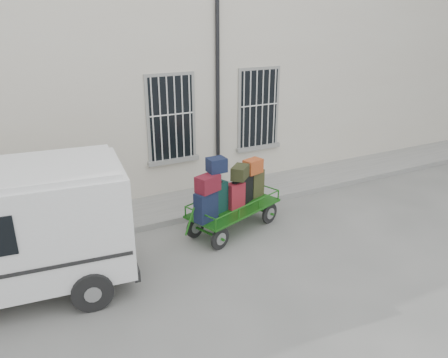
% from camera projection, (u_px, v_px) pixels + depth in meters
% --- Properties ---
extents(ground, '(80.00, 80.00, 0.00)m').
position_uv_depth(ground, '(238.00, 239.00, 10.02)').
color(ground, '#60615C').
rests_on(ground, ground).
extents(building, '(24.00, 5.15, 6.00)m').
position_uv_depth(building, '(153.00, 77.00, 13.51)').
color(building, beige).
rests_on(building, ground).
extents(sidewalk, '(24.00, 1.70, 0.15)m').
position_uv_depth(sidewalk, '(199.00, 201.00, 11.82)').
color(sidewalk, gray).
rests_on(sidewalk, ground).
extents(luggage_cart, '(2.71, 1.73, 1.94)m').
position_uv_depth(luggage_cart, '(231.00, 195.00, 10.07)').
color(luggage_cart, black).
rests_on(luggage_cart, ground).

